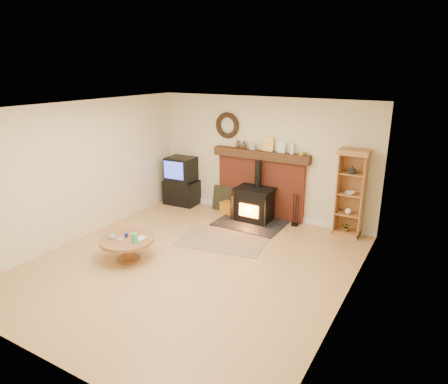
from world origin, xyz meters
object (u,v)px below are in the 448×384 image
Objects in this scene: wood_stove at (254,206)px; tv_unit at (182,182)px; curio_cabinet at (351,193)px; coffee_table at (127,243)px.

wood_stove is 2.04m from tv_unit.
curio_cabinet is (1.92, 0.28, 0.51)m from wood_stove.
curio_cabinet is at bearing 1.21° from tv_unit.
tv_unit is at bearing 174.52° from wood_stove.
wood_stove is 1.22× the size of tv_unit.
wood_stove is 1.50× the size of coffee_table.
tv_unit reaches higher than coffee_table.
tv_unit is at bearing 107.87° from coffee_table.
coffee_table is at bearing -111.98° from wood_stove.
wood_stove is at bearing -5.48° from tv_unit.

